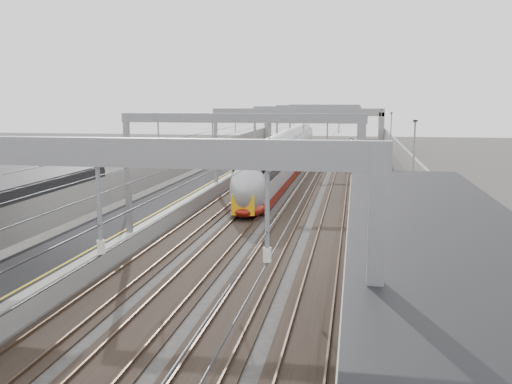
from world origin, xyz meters
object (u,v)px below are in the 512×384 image
at_px(overbridge, 324,117).
at_px(bench, 398,285).
at_px(train, 283,162).
at_px(signal_green, 272,145).

xyz_separation_m(overbridge, bench, (7.62, -86.64, -3.73)).
height_order(overbridge, train, overbridge).
relative_size(bench, signal_green, 0.55).
bearing_deg(bench, overbridge, 95.02).
xyz_separation_m(overbridge, signal_green, (-5.20, -31.35, -2.89)).
relative_size(train, signal_green, 13.24).
height_order(train, signal_green, train).
bearing_deg(overbridge, signal_green, -99.42).
bearing_deg(overbridge, train, -91.77).
distance_m(overbridge, signal_green, 31.91).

